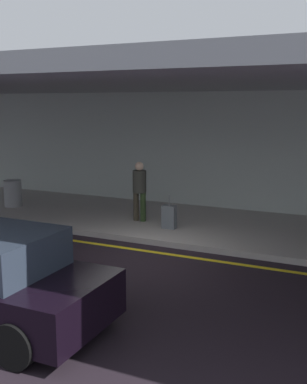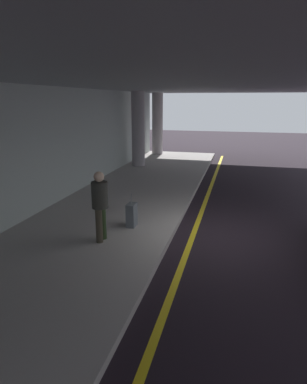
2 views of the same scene
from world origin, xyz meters
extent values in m
plane|color=black|center=(0.00, 0.00, 0.00)|extent=(60.00, 60.00, 0.00)
cube|color=#A49E9A|center=(0.00, 3.10, 0.07)|extent=(26.00, 4.20, 0.15)
cube|color=yellow|center=(0.00, 0.53, 0.00)|extent=(26.00, 0.14, 0.01)
cube|color=#8F949A|center=(0.00, 2.60, 3.95)|extent=(28.00, 13.20, 0.30)
cube|color=#A9B3AE|center=(0.00, 5.35, 1.90)|extent=(26.00, 0.30, 3.80)
cylinder|color=black|center=(0.53, -2.97, 0.32)|extent=(0.64, 0.22, 0.64)
cylinder|color=black|center=(0.53, -4.67, 0.32)|extent=(0.64, 0.22, 0.64)
cylinder|color=#393326|center=(-1.37, 2.56, 0.56)|extent=(0.16, 0.16, 0.82)
cylinder|color=#26391B|center=(-1.15, 2.56, 0.56)|extent=(0.16, 0.16, 0.82)
cylinder|color=#2F2F2A|center=(-1.26, 2.56, 1.28)|extent=(0.38, 0.38, 0.62)
sphere|color=beige|center=(-1.26, 2.56, 1.71)|extent=(0.24, 0.24, 0.24)
cube|color=#585F65|center=(-0.18, 2.15, 0.46)|extent=(0.36, 0.22, 0.62)
cylinder|color=slate|center=(-0.18, 2.15, 0.91)|extent=(0.02, 0.02, 0.28)
cylinder|color=gray|center=(-5.86, 2.59, 0.57)|extent=(0.56, 0.56, 0.85)
camera|label=1|loc=(4.53, -9.02, 3.40)|focal=43.93mm
camera|label=2|loc=(-8.13, -0.50, 3.40)|focal=31.35mm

